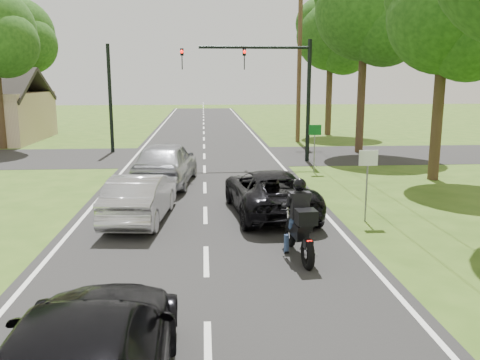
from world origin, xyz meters
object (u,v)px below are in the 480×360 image
Objects in this scene: motorcycle_rider at (300,227)px; sign_green at (315,137)px; sign_white at (368,168)px; silver_sedan at (140,197)px; traffic_signal at (271,78)px; dark_suv at (269,192)px; utility_pole_far at (299,63)px; silver_suv at (166,163)px.

motorcycle_rider is 11.26m from sign_green.
silver_sedan is at bearing 175.00° from sign_white.
motorcycle_rider is 0.35× the size of traffic_signal.
silver_sedan is at bearing -132.51° from sign_green.
motorcycle_rider is at bearing 88.01° from dark_suv.
utility_pole_far reaches higher than motorcycle_rider.
sign_green reaches higher than silver_suv.
utility_pole_far is 19.39m from sign_white.
sign_white reaches higher than motorcycle_rider.
silver_suv is 0.51× the size of utility_pole_far.
utility_pole_far reaches higher than traffic_signal.
silver_suv reaches higher than silver_sedan.
silver_sedan is 1.99× the size of sign_green.
traffic_signal is 0.64× the size of utility_pole_far.
motorcycle_rider is 0.53× the size of silver_sedan.
utility_pole_far reaches higher than sign_white.
dark_suv is 1.17× the size of silver_sedan.
sign_white is (2.51, 2.90, 0.84)m from motorcycle_rider.
motorcycle_rider is 0.45× the size of dark_suv.
dark_suv is 2.33× the size of sign_green.
traffic_signal is at bearing -110.98° from silver_sedan.
sign_white reaches higher than dark_suv.
traffic_signal is 3.00× the size of sign_white.
sign_white reaches higher than silver_sedan.
silver_suv is at bearing -88.55° from silver_sedan.
sign_white reaches higher than silver_suv.
sign_white is (1.36, -11.02, -2.54)m from traffic_signal.
utility_pole_far is 11.63m from sign_green.
motorcycle_rider is 0.44× the size of silver_suv.
sign_green is at bearing 71.46° from motorcycle_rider.
silver_suv is 8.50m from sign_white.
utility_pole_far is 4.71× the size of sign_green.
traffic_signal is 11.39m from sign_white.
motorcycle_rider is at bearing -94.72° from traffic_signal.
sign_white is 8.00m from sign_green.
utility_pole_far reaches higher than silver_suv.
dark_suv is (-0.21, 4.01, -0.05)m from motorcycle_rider.
traffic_signal is (4.86, 5.28, 3.26)m from silver_suv.
utility_pole_far is (4.01, 21.92, 4.33)m from motorcycle_rider.
traffic_signal reaches higher than sign_white.
dark_suv is at bearing 157.69° from sign_white.
sign_green reaches higher than silver_sedan.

